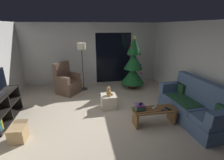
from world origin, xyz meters
TOP-DOWN VIEW (x-y plane):
  - ground_plane at (0.00, 0.00)m, footprint 7.00×7.00m
  - wall_back at (0.00, 3.06)m, footprint 5.72×0.12m
  - wall_right at (2.86, 0.00)m, footprint 0.12×6.00m
  - patio_door_frame at (0.88, 2.99)m, footprint 1.60×0.02m
  - patio_door_glass at (0.88, 2.97)m, footprint 1.50×0.02m
  - couch at (2.32, -0.46)m, footprint 0.90×1.98m
  - coffee_table at (1.27, -0.41)m, footprint 1.10×0.40m
  - remote_black at (1.59, -0.47)m, footprint 0.09×0.16m
  - remote_white at (1.29, -0.35)m, footprint 0.15×0.12m
  - remote_graphite at (1.47, -0.49)m, footprint 0.16×0.08m
  - book_stack at (0.89, -0.38)m, footprint 0.30×0.24m
  - cell_phone at (0.91, -0.37)m, footprint 0.14×0.16m
  - christmas_tree at (1.49, 2.06)m, footprint 0.90×0.90m
  - armchair at (-1.03, 2.01)m, footprint 0.96×0.96m
  - floor_lamp at (-0.44, 2.25)m, footprint 0.32×0.32m
  - media_shelf at (-2.53, 0.34)m, footprint 0.40×1.40m
  - ottoman at (0.28, 0.63)m, footprint 0.44×0.44m
  - teddy_bear_honey at (0.29, 0.62)m, footprint 0.21×0.21m
  - cardboard_box_open_near_shelf at (-1.86, -0.47)m, footprint 0.35×0.51m

SIDE VIEW (x-z plane):
  - ground_plane at x=0.00m, z-range 0.00..0.00m
  - cardboard_box_open_near_shelf at x=-1.86m, z-range -0.02..0.35m
  - ottoman at x=0.28m, z-range 0.00..0.40m
  - coffee_table at x=1.27m, z-range 0.07..0.48m
  - media_shelf at x=-2.53m, z-range -0.02..0.72m
  - couch at x=2.32m, z-range -0.14..0.94m
  - armchair at x=-1.03m, z-range -0.16..0.97m
  - remote_black at x=1.59m, z-range 0.41..0.43m
  - remote_white at x=1.29m, z-range 0.41..0.43m
  - remote_graphite at x=1.47m, z-range 0.41..0.43m
  - book_stack at x=0.89m, z-range 0.41..0.55m
  - teddy_bear_honey at x=0.29m, z-range 0.38..0.67m
  - cell_phone at x=0.91m, z-range 0.56..0.57m
  - christmas_tree at x=1.49m, z-range -0.12..1.92m
  - patio_door_glass at x=0.88m, z-range 0.00..2.10m
  - patio_door_frame at x=0.88m, z-range 0.00..2.20m
  - wall_back at x=0.00m, z-range 0.00..2.50m
  - wall_right at x=2.86m, z-range 0.00..2.50m
  - floor_lamp at x=-0.44m, z-range 0.61..2.40m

